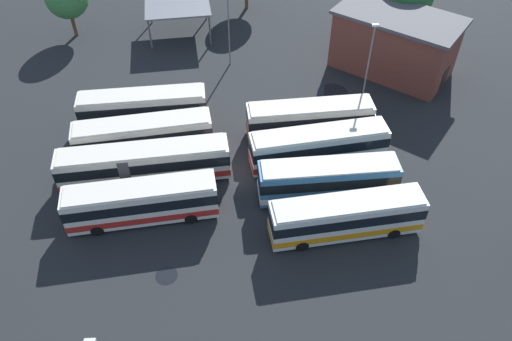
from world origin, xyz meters
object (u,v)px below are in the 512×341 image
at_px(bus_row0_slot4, 143,108).
at_px(maintenance_shelter, 177,5).
at_px(bus_row0_slot2, 144,164).
at_px(bus_row1_slot1, 328,180).
at_px(bus_row0_slot3, 144,136).
at_px(lamp_post_near_entrance, 229,25).
at_px(lamp_post_by_building, 368,66).
at_px(bus_row1_slot0, 346,217).
at_px(bus_row1_slot2, 318,146).
at_px(bus_row1_slot3, 309,119).
at_px(bus_row0_slot1, 142,202).
at_px(depot_building, 394,43).

relative_size(bus_row0_slot4, maintenance_shelter, 1.48).
height_order(bus_row0_slot2, bus_row1_slot1, same).
bearing_deg(bus_row0_slot3, bus_row0_slot2, -83.51).
bearing_deg(lamp_post_near_entrance, bus_row0_slot4, -128.99).
distance_m(bus_row1_slot1, lamp_post_by_building, 12.81).
distance_m(bus_row1_slot0, bus_row1_slot2, 8.06).
bearing_deg(bus_row0_slot4, bus_row1_slot0, -39.93).
relative_size(bus_row0_slot4, bus_row1_slot0, 1.01).
bearing_deg(bus_row1_slot2, lamp_post_by_building, 54.10).
xyz_separation_m(bus_row0_slot2, bus_row1_slot2, (14.86, 1.55, -0.00)).
distance_m(bus_row0_slot3, bus_row1_slot3, 15.02).
height_order(bus_row0_slot1, lamp_post_near_entrance, lamp_post_near_entrance).
height_order(bus_row0_slot4, bus_row1_slot3, same).
relative_size(bus_row0_slot3, lamp_post_near_entrance, 1.44).
relative_size(lamp_post_near_entrance, lamp_post_by_building, 0.91).
bearing_deg(depot_building, bus_row1_slot2, -124.32).
xyz_separation_m(bus_row1_slot3, lamp_post_near_entrance, (-7.25, 12.47, 2.81)).
distance_m(bus_row0_slot2, bus_row1_slot3, 15.44).
bearing_deg(bus_row0_slot2, depot_building, 32.84).
bearing_deg(maintenance_shelter, bus_row1_slot0, -64.82).
bearing_deg(lamp_post_by_building, bus_row1_slot2, -125.90).
xyz_separation_m(bus_row0_slot2, bus_row1_slot1, (15.09, -2.49, -0.00)).
relative_size(bus_row0_slot1, lamp_post_by_building, 1.27).
relative_size(bus_row0_slot2, lamp_post_by_building, 1.53).
distance_m(bus_row0_slot3, lamp_post_near_entrance, 16.36).
bearing_deg(bus_row1_slot0, bus_row1_slot3, 96.86).
bearing_deg(bus_row0_slot3, bus_row0_slot1, -84.69).
relative_size(bus_row0_slot2, bus_row0_slot4, 1.20).
relative_size(bus_row0_slot3, depot_building, 0.87).
distance_m(bus_row0_slot4, lamp_post_near_entrance, 13.29).
bearing_deg(lamp_post_by_building, depot_building, 57.37).
height_order(bus_row0_slot2, bus_row0_slot3, same).
xyz_separation_m(bus_row0_slot1, bus_row1_slot2, (14.54, 5.83, 0.00)).
relative_size(bus_row1_slot3, lamp_post_near_entrance, 1.37).
bearing_deg(bus_row0_slot2, maintenance_shelter, 86.96).
relative_size(bus_row1_slot1, bus_row1_slot3, 0.98).
distance_m(bus_row0_slot4, bus_row1_slot3, 15.61).
bearing_deg(bus_row1_slot3, maintenance_shelter, 124.29).
bearing_deg(bus_row1_slot1, bus_row0_slot1, -173.08).
distance_m(bus_row0_slot4, bus_row1_slot0, 21.95).
relative_size(depot_building, maintenance_shelter, 1.75).
xyz_separation_m(bus_row0_slot3, bus_row0_slot4, (-0.51, 4.09, -0.00)).
bearing_deg(bus_row1_slot3, bus_row0_slot2, -160.00).
bearing_deg(bus_row0_slot4, maintenance_shelter, 82.55).
distance_m(bus_row0_slot4, bus_row1_slot2, 16.91).
distance_m(bus_row1_slot0, bus_row1_slot1, 4.03).
relative_size(bus_row0_slot1, depot_building, 0.84).
relative_size(bus_row0_slot4, bus_row1_slot2, 0.98).
bearing_deg(lamp_post_by_building, bus_row0_slot2, -156.31).
bearing_deg(bus_row1_slot2, bus_row1_slot0, -82.42).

